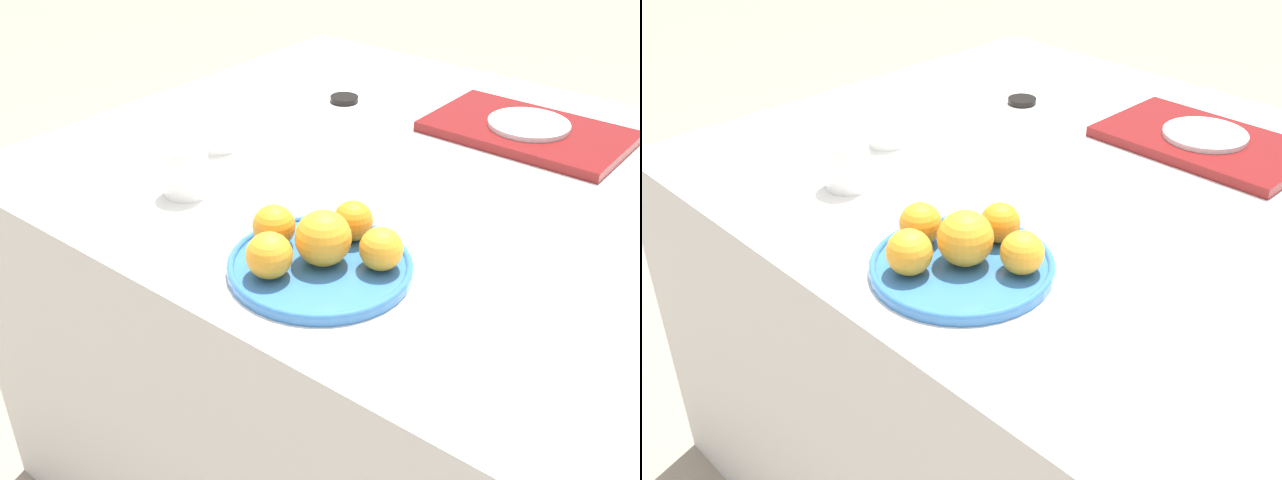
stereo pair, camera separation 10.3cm
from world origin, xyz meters
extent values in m
plane|color=gray|center=(0.00, 0.00, 0.00)|extent=(12.00, 12.00, 0.00)
cube|color=silver|center=(0.00, 0.00, 0.38)|extent=(1.39, 1.10, 0.76)
cylinder|color=#336BAD|center=(0.03, -0.37, 0.77)|extent=(0.26, 0.26, 0.01)
torus|color=#336BAD|center=(0.03, -0.37, 0.77)|extent=(0.26, 0.26, 0.01)
sphere|color=orange|center=(-0.05, -0.37, 0.80)|extent=(0.06, 0.06, 0.06)
sphere|color=orange|center=(0.04, -0.36, 0.81)|extent=(0.08, 0.08, 0.08)
sphere|color=orange|center=(0.00, -0.44, 0.81)|extent=(0.06, 0.06, 0.06)
sphere|color=orange|center=(0.11, -0.32, 0.80)|extent=(0.06, 0.06, 0.06)
sphere|color=orange|center=(0.03, -0.29, 0.80)|extent=(0.06, 0.06, 0.06)
cube|color=maroon|center=(0.05, 0.26, 0.77)|extent=(0.37, 0.24, 0.02)
cylinder|color=silver|center=(0.05, 0.26, 0.79)|extent=(0.16, 0.16, 0.01)
cylinder|color=white|center=(-0.38, -0.16, 0.79)|extent=(0.08, 0.08, 0.06)
cylinder|color=white|center=(-0.29, -0.32, 0.80)|extent=(0.08, 0.08, 0.08)
cylinder|color=black|center=(-0.34, 0.18, 0.77)|extent=(0.06, 0.06, 0.01)
camera|label=1|loc=(0.59, -1.05, 1.34)|focal=42.00mm
camera|label=2|loc=(0.66, -0.99, 1.34)|focal=42.00mm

